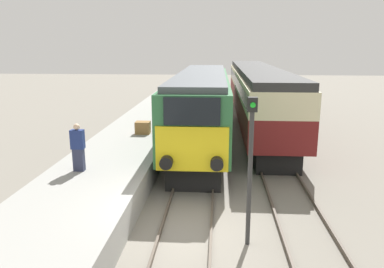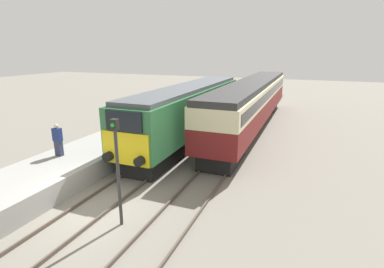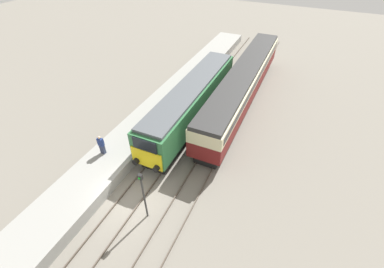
% 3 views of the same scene
% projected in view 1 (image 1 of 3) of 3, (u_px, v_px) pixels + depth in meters
% --- Properties ---
extents(ground_plane, '(120.00, 120.00, 0.00)m').
position_uv_depth(ground_plane, '(186.00, 235.00, 10.53)').
color(ground_plane, slate).
extents(platform_left, '(3.50, 50.00, 0.98)m').
position_uv_depth(platform_left, '(133.00, 144.00, 18.41)').
color(platform_left, gray).
rests_on(platform_left, ground_plane).
extents(rails_near_track, '(1.51, 60.00, 0.14)m').
position_uv_depth(rails_near_track, '(196.00, 173.00, 15.37)').
color(rails_near_track, '#4C4238').
rests_on(rails_near_track, ground_plane).
extents(rails_far_track, '(1.50, 60.00, 0.14)m').
position_uv_depth(rails_far_track, '(280.00, 175.00, 15.14)').
color(rails_far_track, '#4C4238').
rests_on(rails_far_track, ground_plane).
extents(locomotive, '(2.70, 16.03, 3.83)m').
position_uv_depth(locomotive, '(202.00, 103.00, 20.12)').
color(locomotive, black).
rests_on(locomotive, ground_plane).
extents(passenger_carriage, '(2.75, 21.38, 3.82)m').
position_uv_depth(passenger_carriage, '(256.00, 90.00, 24.79)').
color(passenger_carriage, black).
rests_on(passenger_carriage, ground_plane).
extents(person_on_platform, '(0.44, 0.26, 1.66)m').
position_uv_depth(person_on_platform, '(78.00, 148.00, 12.74)').
color(person_on_platform, '#2D334C').
rests_on(person_on_platform, platform_left).
extents(signal_post, '(0.24, 0.28, 3.96)m').
position_uv_depth(signal_post, '(250.00, 160.00, 9.50)').
color(signal_post, '#333333').
rests_on(signal_post, ground_plane).
extents(luggage_crate, '(0.70, 0.56, 0.60)m').
position_uv_depth(luggage_crate, '(143.00, 128.00, 18.32)').
color(luggage_crate, olive).
rests_on(luggage_crate, platform_left).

